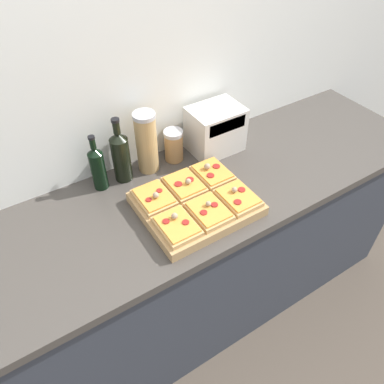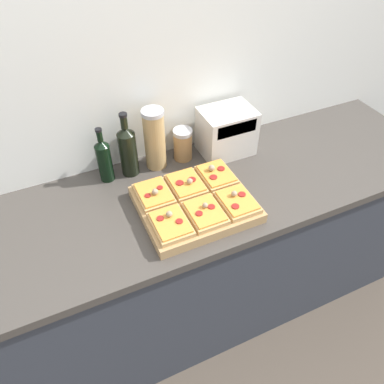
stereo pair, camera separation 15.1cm
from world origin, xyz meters
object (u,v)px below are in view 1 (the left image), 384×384
olive_oil_bottle (98,167)px  grain_jar_short (174,145)px  grain_jar_tall (147,142)px  toaster_oven (215,129)px  cutting_board (196,204)px  wine_bottle (121,155)px

olive_oil_bottle → grain_jar_short: bearing=0.0°
grain_jar_tall → grain_jar_short: grain_jar_tall is taller
toaster_oven → cutting_board: bearing=-135.2°
grain_jar_short → toaster_oven: toaster_oven is taller
cutting_board → toaster_oven: bearing=44.8°
grain_jar_tall → toaster_oven: size_ratio=1.08×
olive_oil_bottle → cutting_board: bearing=-50.1°
wine_bottle → olive_oil_bottle: bearing=180.0°
cutting_board → grain_jar_short: size_ratio=2.88×
wine_bottle → grain_jar_tall: bearing=0.0°
olive_oil_bottle → grain_jar_tall: 0.23m
cutting_board → toaster_oven: 0.43m
grain_jar_tall → grain_jar_short: size_ratio=1.87×
wine_bottle → grain_jar_tall: size_ratio=1.06×
toaster_oven → olive_oil_bottle: bearing=176.7°
grain_jar_tall → cutting_board: bearing=-82.4°
olive_oil_bottle → wine_bottle: 0.11m
cutting_board → wine_bottle: (-0.17, 0.33, 0.10)m
olive_oil_bottle → wine_bottle: size_ratio=0.86×
grain_jar_tall → toaster_oven: bearing=-5.5°
toaster_oven → grain_jar_tall: bearing=174.5°
wine_bottle → grain_jar_short: 0.26m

